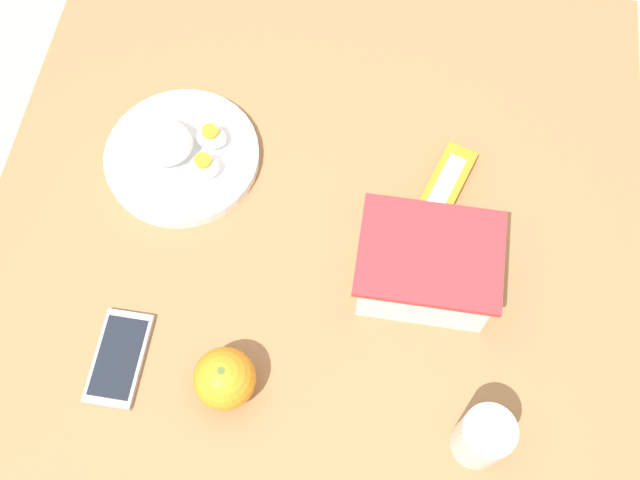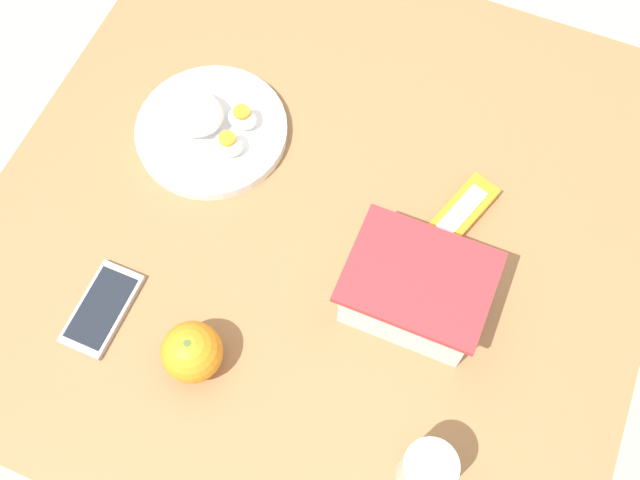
{
  "view_description": "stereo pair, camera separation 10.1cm",
  "coord_description": "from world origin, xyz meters",
  "px_view_note": "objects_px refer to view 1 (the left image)",
  "views": [
    {
      "loc": [
        -0.08,
        0.46,
        1.7
      ],
      "look_at": [
        -0.01,
        0.05,
        0.78
      ],
      "focal_mm": 42.0,
      "sensor_mm": 36.0,
      "label": 1
    },
    {
      "loc": [
        -0.17,
        0.43,
        1.7
      ],
      "look_at": [
        -0.01,
        0.05,
        0.78
      ],
      "focal_mm": 42.0,
      "sensor_mm": 36.0,
      "label": 2
    }
  ],
  "objects_px": {
    "drinking_glass": "(483,437)",
    "cell_phone": "(119,358)",
    "candy_bar": "(446,184)",
    "orange_fruit": "(225,379)",
    "food_container": "(426,269)",
    "rice_plate": "(178,152)"
  },
  "relations": [
    {
      "from": "rice_plate",
      "to": "food_container",
      "type": "bearing_deg",
      "value": 159.49
    },
    {
      "from": "food_container",
      "to": "cell_phone",
      "type": "xyz_separation_m",
      "value": [
        0.38,
        0.17,
        -0.04
      ]
    },
    {
      "from": "drinking_glass",
      "to": "cell_phone",
      "type": "bearing_deg",
      "value": -4.69
    },
    {
      "from": "orange_fruit",
      "to": "candy_bar",
      "type": "relative_size",
      "value": 0.58
    },
    {
      "from": "rice_plate",
      "to": "candy_bar",
      "type": "distance_m",
      "value": 0.39
    },
    {
      "from": "food_container",
      "to": "drinking_glass",
      "type": "xyz_separation_m",
      "value": [
        -0.09,
        0.21,
        0.0
      ]
    },
    {
      "from": "food_container",
      "to": "cell_phone",
      "type": "relative_size",
      "value": 1.44
    },
    {
      "from": "cell_phone",
      "to": "drinking_glass",
      "type": "distance_m",
      "value": 0.47
    },
    {
      "from": "food_container",
      "to": "candy_bar",
      "type": "distance_m",
      "value": 0.15
    },
    {
      "from": "orange_fruit",
      "to": "drinking_glass",
      "type": "xyz_separation_m",
      "value": [
        -0.32,
        0.02,
        0.01
      ]
    },
    {
      "from": "food_container",
      "to": "rice_plate",
      "type": "distance_m",
      "value": 0.39
    },
    {
      "from": "orange_fruit",
      "to": "cell_phone",
      "type": "height_order",
      "value": "orange_fruit"
    },
    {
      "from": "food_container",
      "to": "drinking_glass",
      "type": "height_order",
      "value": "food_container"
    },
    {
      "from": "rice_plate",
      "to": "drinking_glass",
      "type": "relative_size",
      "value": 2.42
    },
    {
      "from": "orange_fruit",
      "to": "drinking_glass",
      "type": "height_order",
      "value": "drinking_glass"
    },
    {
      "from": "food_container",
      "to": "cell_phone",
      "type": "height_order",
      "value": "food_container"
    },
    {
      "from": "candy_bar",
      "to": "drinking_glass",
      "type": "height_order",
      "value": "drinking_glass"
    },
    {
      "from": "drinking_glass",
      "to": "candy_bar",
      "type": "bearing_deg",
      "value": -79.3
    },
    {
      "from": "candy_bar",
      "to": "drinking_glass",
      "type": "relative_size",
      "value": 1.45
    },
    {
      "from": "orange_fruit",
      "to": "cell_phone",
      "type": "xyz_separation_m",
      "value": [
        0.15,
        -0.01,
        -0.03
      ]
    },
    {
      "from": "candy_bar",
      "to": "rice_plate",
      "type": "bearing_deg",
      "value": 1.67
    },
    {
      "from": "rice_plate",
      "to": "cell_phone",
      "type": "height_order",
      "value": "rice_plate"
    }
  ]
}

